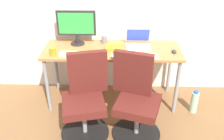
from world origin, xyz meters
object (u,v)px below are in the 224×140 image
object	(u,v)px
water_bottle_on_floor	(194,102)
open_laptop	(138,42)
desktop_monitor	(76,25)
coffee_mug	(53,51)
office_chair_right	(136,101)
office_chair_left	(85,100)

from	to	relation	value
water_bottle_on_floor	open_laptop	bearing A→B (deg)	155.82
desktop_monitor	coffee_mug	xyz separation A→B (m)	(-0.24, -0.33, -0.20)
office_chair_right	office_chair_left	bearing A→B (deg)	179.86
desktop_monitor	office_chair_left	bearing A→B (deg)	-77.26
office_chair_left	coffee_mug	world-z (taller)	office_chair_left
office_chair_right	desktop_monitor	xyz separation A→B (m)	(-0.72, 0.75, 0.58)
office_chair_left	office_chair_right	xyz separation A→B (m)	(0.55, -0.00, 0.00)
open_laptop	coffee_mug	bearing A→B (deg)	-164.78
office_chair_left	water_bottle_on_floor	distance (m)	1.39
water_bottle_on_floor	open_laptop	world-z (taller)	open_laptop
office_chair_right	coffee_mug	bearing A→B (deg)	156.11
coffee_mug	office_chair_right	bearing A→B (deg)	-23.89
office_chair_left	water_bottle_on_floor	world-z (taller)	office_chair_left
office_chair_left	open_laptop	size ratio (longest dim) A/B	3.03
office_chair_right	coffee_mug	size ratio (longest dim) A/B	10.22
office_chair_right	desktop_monitor	size ratio (longest dim) A/B	1.96
office_chair_left	coffee_mug	size ratio (longest dim) A/B	10.22
coffee_mug	office_chair_left	bearing A→B (deg)	-45.94
office_chair_left	desktop_monitor	world-z (taller)	desktop_monitor
office_chair_left	coffee_mug	bearing A→B (deg)	134.06
water_bottle_on_floor	desktop_monitor	size ratio (longest dim) A/B	0.65
desktop_monitor	open_laptop	world-z (taller)	desktop_monitor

